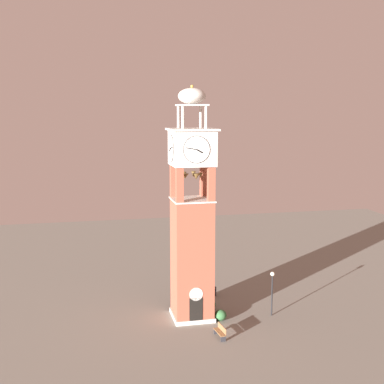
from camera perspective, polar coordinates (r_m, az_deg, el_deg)
name	(u,v)px	position (r m, az deg, el deg)	size (l,w,h in m)	color
ground	(192,317)	(44.30, 0.00, -13.68)	(80.00, 80.00, 0.00)	gray
clock_tower	(192,225)	(41.87, 0.00, -3.65)	(3.69, 3.69, 19.08)	#9E4C38
park_bench	(220,332)	(40.57, 3.17, -15.19)	(0.62, 1.64, 0.95)	brown
lamp_post	(272,285)	(44.19, 8.88, -10.18)	(0.36, 0.36, 3.81)	black
trash_bin	(214,291)	(48.93, 2.40, -10.93)	(0.52, 0.52, 0.80)	#2D2D33
shrub_near_entry	(200,298)	(47.03, 0.94, -11.69)	(1.02, 1.02, 0.93)	#336638
shrub_left_of_tower	(211,304)	(45.85, 2.16, -12.36)	(0.75, 0.75, 0.78)	#336638
shrub_behind_bench	(220,315)	(43.59, 3.18, -13.46)	(0.99, 0.99, 0.89)	#336638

